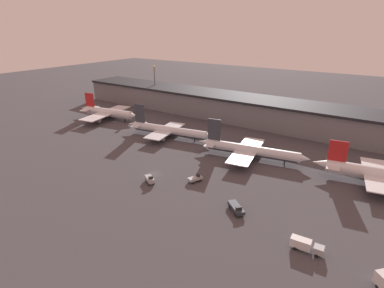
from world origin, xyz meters
The scene contains 11 objects.
ground centered at (0.00, 0.00, 0.00)m, with size 600.00×600.00×0.00m, color #423F44.
terminal_building centered at (0.00, 76.84, 6.80)m, with size 224.39×23.88×13.51m.
airplane_0 centered at (-65.86, 37.41, 3.77)m, with size 38.86×35.33×13.78m.
airplane_1 centered at (-19.39, 32.84, 3.39)m, with size 45.25×27.20×14.39m.
airplane_2 centered at (22.70, 31.46, 3.46)m, with size 44.83×30.54×14.46m.
airplane_3 centered at (68.07, 35.77, 3.80)m, with size 44.67×28.26×13.44m.
service_vehicle_0 centered at (55.09, -10.31, 1.66)m, with size 7.57×2.66×2.88m.
service_vehicle_1 centered at (34.58, -4.80, 1.19)m, with size 6.86×6.32×2.53m.
service_vehicle_3 centered at (2.99, -5.75, 1.32)m, with size 5.21×4.27×2.81m.
service_vehicle_4 centered at (15.25, 3.47, 1.13)m, with size 3.97×5.33×2.43m.
lamp_post_0 centered at (-64.65, 77.16, 16.36)m, with size 1.80×1.80×25.84m.
Camera 1 is at (64.35, -71.80, 49.27)m, focal length 28.00 mm.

